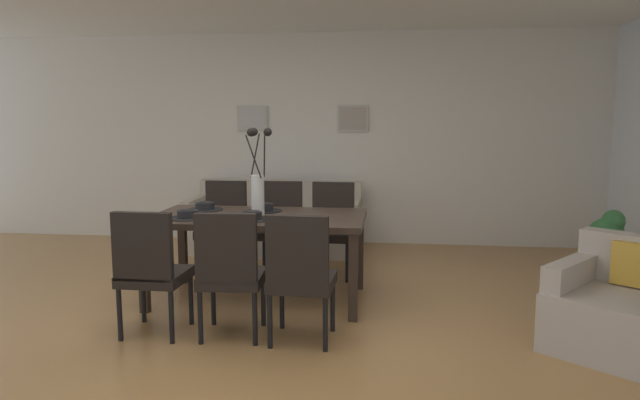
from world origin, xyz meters
name	(u,v)px	position (x,y,z in m)	size (l,w,h in m)	color
ground_plane	(246,331)	(0.00, 0.00, 0.00)	(9.00, 9.00, 0.00)	#A87A47
back_wall_panel	(309,139)	(0.00, 3.25, 1.30)	(9.00, 0.10, 2.60)	silver
dining_table	(258,224)	(-0.07, 0.75, 0.67)	(1.80, 0.99, 0.74)	#33261E
dining_chair_near_left	(150,267)	(-0.64, -0.17, 0.51)	(0.44, 0.44, 0.92)	black
dining_chair_near_right	(224,222)	(-0.64, 1.63, 0.51)	(0.44, 0.44, 0.92)	black
dining_chair_far_left	(230,268)	(-0.07, -0.15, 0.51)	(0.47, 0.47, 0.92)	black
dining_chair_far_right	(280,223)	(-0.07, 1.66, 0.51)	(0.44, 0.44, 0.92)	black
dining_chair_mid_left	(300,272)	(0.44, -0.18, 0.51)	(0.45, 0.45, 0.92)	black
dining_chair_mid_right	(332,224)	(0.46, 1.65, 0.51)	(0.46, 0.46, 0.92)	black
centerpiece_vase	(258,182)	(-0.07, 0.76, 1.02)	(0.21, 0.23, 0.73)	silver
placemat_near_left	(188,218)	(-0.61, 0.53, 0.74)	(0.32, 0.32, 0.01)	black
bowl_near_left	(187,213)	(-0.61, 0.53, 0.78)	(0.17, 0.17, 0.07)	black
placemat_near_right	(205,209)	(-0.61, 0.98, 0.74)	(0.32, 0.32, 0.01)	black
bowl_near_right	(205,205)	(-0.61, 0.98, 0.78)	(0.17, 0.17, 0.07)	black
placemat_far_left	(252,219)	(-0.07, 0.53, 0.74)	(0.32, 0.32, 0.01)	black
bowl_far_left	(252,215)	(-0.07, 0.53, 0.78)	(0.17, 0.17, 0.07)	black
placemat_far_right	(264,211)	(-0.07, 0.98, 0.74)	(0.32, 0.32, 0.01)	black
bowl_far_right	(264,207)	(-0.07, 0.98, 0.78)	(0.17, 0.17, 0.07)	black
sofa	(276,226)	(-0.31, 2.68, 0.28)	(2.00, 0.84, 0.80)	#B2A899
armchair	(624,309)	(2.60, -0.02, 0.29)	(1.12, 1.12, 0.75)	#ADA399
framed_picture_left	(252,118)	(-0.70, 3.18, 1.56)	(0.39, 0.03, 0.31)	#B2ADA3
framed_picture_center	(353,118)	(0.56, 3.18, 1.56)	(0.38, 0.03, 0.33)	#B2ADA3
potted_plant	(606,239)	(3.16, 1.92, 0.37)	(0.36, 0.36, 0.67)	brown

